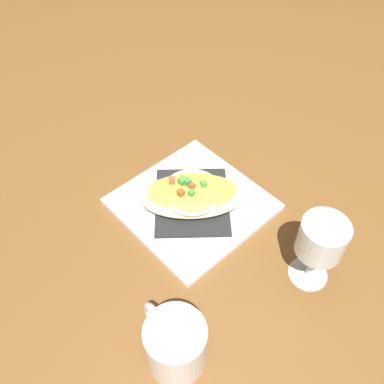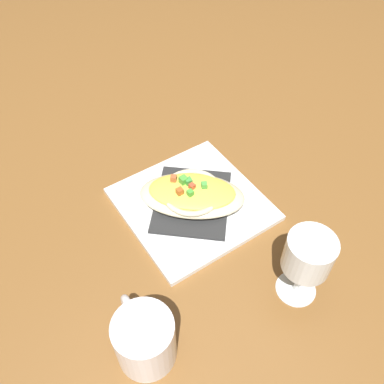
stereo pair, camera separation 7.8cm
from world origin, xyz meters
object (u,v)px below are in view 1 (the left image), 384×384
object	(u,v)px
square_plate	(192,204)
gratin_dish	(192,194)
stemmed_glass	(321,241)
coffee_mug	(175,346)

from	to	relation	value
square_plate	gratin_dish	bearing A→B (deg)	41.16
stemmed_glass	coffee_mug	bearing A→B (deg)	84.08
gratin_dish	stemmed_glass	world-z (taller)	stemmed_glass
square_plate	coffee_mug	bearing A→B (deg)	137.32
coffee_mug	gratin_dish	bearing A→B (deg)	-42.66
gratin_dish	stemmed_glass	xyz separation A→B (m)	(-0.24, -0.06, 0.06)
coffee_mug	square_plate	bearing A→B (deg)	-42.68
square_plate	gratin_dish	distance (m)	0.03
gratin_dish	coffee_mug	world-z (taller)	coffee_mug
square_plate	gratin_dish	world-z (taller)	gratin_dish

